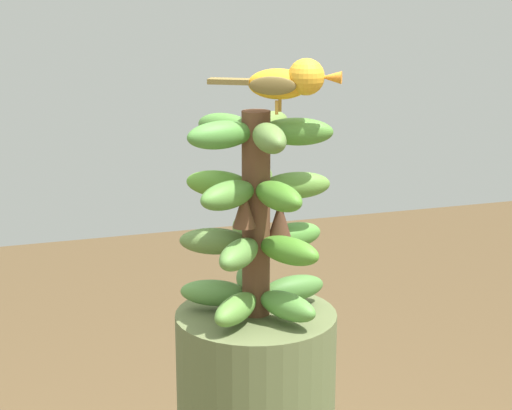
# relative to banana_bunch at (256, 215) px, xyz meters

# --- Properties ---
(banana_bunch) EXTENTS (0.25, 0.25, 0.33)m
(banana_bunch) POSITION_rel_banana_bunch_xyz_m (0.00, 0.00, 0.00)
(banana_bunch) COLOR brown
(banana_bunch) RESTS_ON banana_tree
(perched_bird) EXTENTS (0.19, 0.12, 0.08)m
(perched_bird) POSITION_rel_banana_bunch_xyz_m (-0.04, 0.04, 0.21)
(perched_bird) COLOR #C68933
(perched_bird) RESTS_ON banana_bunch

